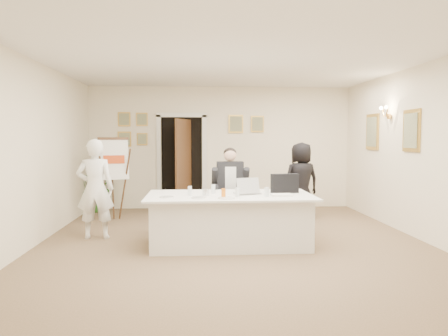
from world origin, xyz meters
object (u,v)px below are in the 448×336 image
object	(u,v)px
laptop_bag	(285,183)
oj_glass	(223,193)
flip_chart	(114,183)
steel_jug	(206,192)
standing_man	(95,189)
laptop	(247,185)
paper_stack	(282,195)
seated_man	(230,189)
conference_table	(230,219)
standing_woman	(301,181)
potted_palm	(96,186)

from	to	relation	value
laptop_bag	oj_glass	world-z (taller)	laptop_bag
flip_chart	steel_jug	distance (m)	2.87
standing_man	steel_jug	world-z (taller)	standing_man
laptop	paper_stack	world-z (taller)	laptop
seated_man	oj_glass	world-z (taller)	seated_man
laptop_bag	oj_glass	xyz separation A→B (m)	(-0.98, -0.48, -0.08)
laptop	laptop_bag	world-z (taller)	laptop_bag
conference_table	steel_jug	xyz separation A→B (m)	(-0.36, -0.13, 0.44)
standing_man	laptop_bag	size ratio (longest dim) A/B	3.79
standing_woman	potted_palm	xyz separation A→B (m)	(-4.33, 1.20, -0.21)
laptop	oj_glass	size ratio (longest dim) A/B	2.90
potted_palm	laptop	xyz separation A→B (m)	(3.00, -3.20, 0.36)
flip_chart	laptop	distance (m)	3.17
laptop	steel_jug	size ratio (longest dim) A/B	3.43
laptop	paper_stack	xyz separation A→B (m)	(0.48, -0.29, -0.12)
flip_chart	conference_table	bearing A→B (deg)	-45.10
seated_man	laptop	size ratio (longest dim) A/B	3.92
oj_glass	laptop_bag	bearing A→B (deg)	25.80
flip_chart	laptop	size ratio (longest dim) A/B	4.25
seated_man	potted_palm	xyz separation A→B (m)	(-2.82, 2.21, -0.18)
oj_glass	standing_man	bearing A→B (deg)	155.60
laptop	paper_stack	distance (m)	0.57
seated_man	standing_man	xyz separation A→B (m)	(-2.22, -0.49, 0.07)
conference_table	steel_jug	distance (m)	0.58
standing_woman	oj_glass	size ratio (longest dim) A/B	11.84
potted_palm	laptop_bag	distance (m)	4.79
laptop	oj_glass	bearing A→B (deg)	-152.19
oj_glass	steel_jug	xyz separation A→B (m)	(-0.25, 0.21, -0.01)
flip_chart	standing_man	bearing A→B (deg)	-90.20
conference_table	flip_chart	size ratio (longest dim) A/B	1.56
seated_man	oj_glass	size ratio (longest dim) A/B	11.37
standing_man	steel_jug	xyz separation A→B (m)	(1.77, -0.71, 0.02)
seated_man	steel_jug	xyz separation A→B (m)	(-0.46, -1.19, 0.09)
oj_glass	standing_woman	bearing A→B (deg)	54.59
flip_chart	laptop_bag	distance (m)	3.61
standing_man	oj_glass	xyz separation A→B (m)	(2.02, -0.91, 0.03)
flip_chart	standing_woman	distance (m)	3.73
conference_table	seated_man	bearing A→B (deg)	85.03
standing_man	flip_chart	bearing A→B (deg)	-94.56
steel_jug	seated_man	bearing A→B (deg)	69.07
laptop	oj_glass	world-z (taller)	laptop
steel_jug	conference_table	bearing A→B (deg)	20.04
seated_man	laptop_bag	bearing A→B (deg)	-46.40
potted_palm	laptop	size ratio (longest dim) A/B	2.97
seated_man	oj_glass	bearing A→B (deg)	-94.70
standing_man	seated_man	bearing A→B (deg)	-171.96
standing_woman	laptop_bag	distance (m)	2.08
potted_palm	steel_jug	distance (m)	4.16
standing_man	potted_palm	world-z (taller)	standing_man
paper_stack	potted_palm	bearing A→B (deg)	134.88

